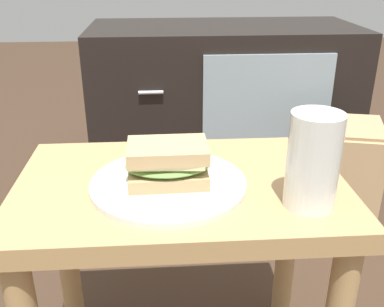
% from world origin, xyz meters
% --- Properties ---
extents(side_table, '(0.56, 0.36, 0.46)m').
position_xyz_m(side_table, '(0.00, 0.00, 0.37)').
color(side_table, tan).
rests_on(side_table, ground).
extents(tv_cabinet, '(0.96, 0.46, 0.58)m').
position_xyz_m(tv_cabinet, '(0.20, 0.95, 0.29)').
color(tv_cabinet, black).
rests_on(tv_cabinet, ground).
extents(plate, '(0.26, 0.26, 0.01)m').
position_xyz_m(plate, '(-0.02, -0.02, 0.47)').
color(plate, silver).
rests_on(plate, side_table).
extents(sandwich_front, '(0.14, 0.10, 0.07)m').
position_xyz_m(sandwich_front, '(-0.02, -0.02, 0.50)').
color(sandwich_front, tan).
rests_on(sandwich_front, plate).
extents(beer_glass, '(0.08, 0.08, 0.15)m').
position_xyz_m(beer_glass, '(0.19, -0.09, 0.53)').
color(beer_glass, silver).
rests_on(beer_glass, side_table).
extents(paper_bag, '(0.26, 0.22, 0.37)m').
position_xyz_m(paper_bag, '(0.50, 0.51, 0.18)').
color(paper_bag, tan).
rests_on(paper_bag, ground).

